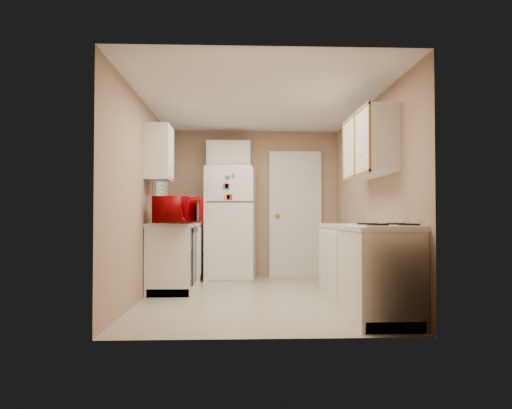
{
  "coord_description": "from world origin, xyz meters",
  "views": [
    {
      "loc": [
        -0.23,
        -5.62,
        1.0
      ],
      "look_at": [
        0.0,
        0.5,
        1.15
      ],
      "focal_mm": 32.0,
      "sensor_mm": 36.0,
      "label": 1
    }
  ],
  "objects": [
    {
      "name": "stove",
      "position": [
        1.15,
        -1.42,
        0.44
      ],
      "size": [
        0.59,
        0.72,
        0.87
      ],
      "primitive_type": "cube",
      "rotation": [
        0.0,
        0.0,
        -0.01
      ],
      "color": "silver",
      "rests_on": "floor"
    },
    {
      "name": "wall_right",
      "position": [
        1.4,
        0.0,
        1.2
      ],
      "size": [
        3.8,
        3.8,
        0.0
      ],
      "primitive_type": "plane",
      "color": "tan",
      "rests_on": "floor"
    },
    {
      "name": "cabinet_over_fridge",
      "position": [
        -0.4,
        1.75,
        2.0
      ],
      "size": [
        0.7,
        0.3,
        0.4
      ],
      "primitive_type": "cube",
      "color": "silver",
      "rests_on": "wall_back"
    },
    {
      "name": "wall_left",
      "position": [
        -1.4,
        0.0,
        1.2
      ],
      "size": [
        3.8,
        3.8,
        0.0
      ],
      "primitive_type": "plane",
      "color": "tan",
      "rests_on": "floor"
    },
    {
      "name": "upper_cabinet_right",
      "position": [
        1.25,
        -0.5,
        1.8
      ],
      "size": [
        0.3,
        1.2,
        0.7
      ],
      "primitive_type": "cube",
      "color": "silver",
      "rests_on": "wall_right"
    },
    {
      "name": "wall_back",
      "position": [
        0.0,
        1.9,
        1.2
      ],
      "size": [
        2.8,
        2.8,
        0.0
      ],
      "primitive_type": "plane",
      "color": "tan",
      "rests_on": "floor"
    },
    {
      "name": "wall_front",
      "position": [
        0.0,
        -1.9,
        1.2
      ],
      "size": [
        2.8,
        2.8,
        0.0
      ],
      "primitive_type": "plane",
      "color": "tan",
      "rests_on": "floor"
    },
    {
      "name": "dishwasher",
      "position": [
        -0.81,
        0.3,
        0.49
      ],
      "size": [
        0.03,
        0.58,
        0.72
      ],
      "primitive_type": "cube",
      "color": "black",
      "rests_on": "floor"
    },
    {
      "name": "interior_door",
      "position": [
        0.7,
        1.86,
        1.02
      ],
      "size": [
        0.86,
        0.06,
        2.08
      ],
      "primitive_type": "cube",
      "color": "silver",
      "rests_on": "floor"
    },
    {
      "name": "refrigerator",
      "position": [
        -0.36,
        1.54,
        0.88
      ],
      "size": [
        0.8,
        0.78,
        1.75
      ],
      "primitive_type": "cube",
      "rotation": [
        0.0,
        0.0,
        -0.12
      ],
      "color": "silver",
      "rests_on": "floor"
    },
    {
      "name": "microwave",
      "position": [
        -0.99,
        0.15,
        1.05
      ],
      "size": [
        0.68,
        0.51,
        0.41
      ],
      "primitive_type": "imported",
      "rotation": [
        0.0,
        0.0,
        1.25
      ],
      "color": "#950105",
      "rests_on": "left_counter"
    },
    {
      "name": "upper_cabinet_left",
      "position": [
        -1.25,
        0.22,
        1.8
      ],
      "size": [
        0.3,
        0.45,
        0.7
      ],
      "primitive_type": "cube",
      "color": "silver",
      "rests_on": "wall_left"
    },
    {
      "name": "right_counter",
      "position": [
        1.1,
        -0.8,
        0.45
      ],
      "size": [
        0.6,
        2.0,
        0.9
      ],
      "primitive_type": "cube",
      "color": "silver",
      "rests_on": "floor"
    },
    {
      "name": "floor",
      "position": [
        0.0,
        0.0,
        0.0
      ],
      "size": [
        3.8,
        3.8,
        0.0
      ],
      "primitive_type": "plane",
      "color": "beige",
      "rests_on": "ground"
    },
    {
      "name": "sink",
      "position": [
        -1.1,
        1.05,
        0.86
      ],
      "size": [
        0.54,
        0.74,
        0.16
      ],
      "primitive_type": "cube",
      "color": "gray",
      "rests_on": "left_counter"
    },
    {
      "name": "ceiling",
      "position": [
        0.0,
        0.0,
        2.4
      ],
      "size": [
        3.8,
        3.8,
        0.0
      ],
      "primitive_type": "plane",
      "color": "white",
      "rests_on": "floor"
    },
    {
      "name": "soap_bottle",
      "position": [
        -1.15,
        1.4,
        1.0
      ],
      "size": [
        0.09,
        0.09,
        0.19
      ],
      "primitive_type": "imported",
      "rotation": [
        0.0,
        0.0,
        0.04
      ],
      "color": "silver",
      "rests_on": "left_counter"
    },
    {
      "name": "window_blinds",
      "position": [
        -1.36,
        1.05,
        1.6
      ],
      "size": [
        0.1,
        0.98,
        1.08
      ],
      "primitive_type": "cube",
      "color": "silver",
      "rests_on": "wall_left"
    },
    {
      "name": "left_counter",
      "position": [
        -1.1,
        0.9,
        0.45
      ],
      "size": [
        0.6,
        1.8,
        0.9
      ],
      "primitive_type": "cube",
      "color": "silver",
      "rests_on": "floor"
    }
  ]
}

